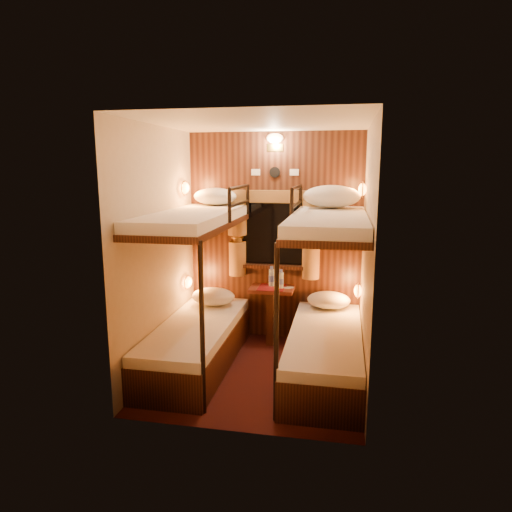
% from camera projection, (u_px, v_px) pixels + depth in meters
% --- Properties ---
extents(floor, '(2.10, 2.10, 0.00)m').
position_uv_depth(floor, '(258.00, 372.00, 4.53)').
color(floor, '#330F0E').
rests_on(floor, ground).
extents(ceiling, '(2.10, 2.10, 0.00)m').
position_uv_depth(ceiling, '(258.00, 122.00, 4.08)').
color(ceiling, silver).
rests_on(ceiling, wall_back).
extents(wall_back, '(2.40, 0.00, 2.40)m').
position_uv_depth(wall_back, '(275.00, 238.00, 5.32)').
color(wall_back, '#C6B293').
rests_on(wall_back, floor).
extents(wall_front, '(2.40, 0.00, 2.40)m').
position_uv_depth(wall_front, '(231.00, 280.00, 3.29)').
color(wall_front, '#C6B293').
rests_on(wall_front, floor).
extents(wall_left, '(0.00, 2.40, 2.40)m').
position_uv_depth(wall_left, '(159.00, 250.00, 4.49)').
color(wall_left, '#C6B293').
rests_on(wall_left, floor).
extents(wall_right, '(0.00, 2.40, 2.40)m').
position_uv_depth(wall_right, '(367.00, 258.00, 4.12)').
color(wall_right, '#C6B293').
rests_on(wall_right, floor).
extents(back_panel, '(2.00, 0.03, 2.40)m').
position_uv_depth(back_panel, '(275.00, 238.00, 5.30)').
color(back_panel, black).
rests_on(back_panel, floor).
extents(bunk_left, '(0.72, 1.90, 1.82)m').
position_uv_depth(bunk_left, '(197.00, 313.00, 4.61)').
color(bunk_left, black).
rests_on(bunk_left, floor).
extents(bunk_right, '(0.72, 1.90, 1.82)m').
position_uv_depth(bunk_right, '(326.00, 321.00, 4.37)').
color(bunk_right, black).
rests_on(bunk_right, floor).
extents(window, '(1.00, 0.12, 0.79)m').
position_uv_depth(window, '(274.00, 240.00, 5.28)').
color(window, black).
rests_on(window, back_panel).
extents(curtains, '(1.10, 0.22, 1.00)m').
position_uv_depth(curtains, '(274.00, 233.00, 5.23)').
color(curtains, olive).
rests_on(curtains, back_panel).
extents(back_fixtures, '(0.54, 0.09, 0.48)m').
position_uv_depth(back_fixtures, '(275.00, 145.00, 5.07)').
color(back_fixtures, black).
rests_on(back_fixtures, back_panel).
extents(reading_lamps, '(2.00, 0.20, 1.25)m').
position_uv_depth(reading_lamps, '(270.00, 239.00, 4.97)').
color(reading_lamps, orange).
rests_on(reading_lamps, wall_left).
extents(table, '(0.50, 0.34, 0.66)m').
position_uv_depth(table, '(272.00, 307.00, 5.27)').
color(table, '#571713').
rests_on(table, floor).
extents(bottle_left, '(0.07, 0.07, 0.24)m').
position_uv_depth(bottle_left, '(272.00, 278.00, 5.27)').
color(bottle_left, '#99BFE5').
rests_on(bottle_left, table).
extents(bottle_right, '(0.06, 0.06, 0.22)m').
position_uv_depth(bottle_right, '(281.00, 280.00, 5.17)').
color(bottle_right, '#99BFE5').
rests_on(bottle_right, table).
extents(sachet_a, '(0.08, 0.06, 0.01)m').
position_uv_depth(sachet_a, '(290.00, 287.00, 5.22)').
color(sachet_a, silver).
rests_on(sachet_a, table).
extents(sachet_b, '(0.09, 0.08, 0.01)m').
position_uv_depth(sachet_b, '(287.00, 288.00, 5.20)').
color(sachet_b, silver).
rests_on(sachet_b, table).
extents(pillow_lower_left, '(0.50, 0.36, 0.20)m').
position_uv_depth(pillow_lower_left, '(213.00, 296.00, 5.21)').
color(pillow_lower_left, white).
rests_on(pillow_lower_left, bunk_left).
extents(pillow_lower_right, '(0.48, 0.34, 0.19)m').
position_uv_depth(pillow_lower_right, '(329.00, 300.00, 5.08)').
color(pillow_lower_right, white).
rests_on(pillow_lower_right, bunk_right).
extents(pillow_upper_left, '(0.49, 0.35, 0.19)m').
position_uv_depth(pillow_upper_left, '(215.00, 196.00, 5.13)').
color(pillow_upper_left, white).
rests_on(pillow_upper_left, bunk_left).
extents(pillow_upper_right, '(0.60, 0.43, 0.24)m').
position_uv_depth(pillow_upper_right, '(332.00, 196.00, 4.76)').
color(pillow_upper_right, white).
rests_on(pillow_upper_right, bunk_right).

